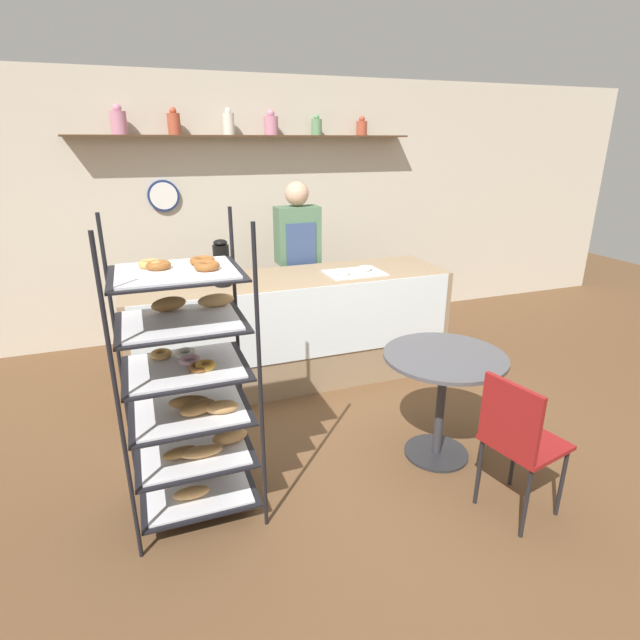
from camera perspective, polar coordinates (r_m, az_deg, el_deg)
ground_plane at (r=3.72m, az=2.20°, el=-13.88°), size 14.00×14.00×0.00m
back_wall at (r=5.61m, az=-8.00°, el=12.57°), size 10.00×0.30×2.70m
display_counter at (r=4.46m, az=-3.29°, el=-0.99°), size 2.79×0.77×0.96m
pastry_rack at (r=2.85m, az=-14.58°, el=-7.57°), size 0.70×0.59×1.72m
person_worker at (r=4.92m, az=-2.54°, el=6.67°), size 0.42×0.23×1.71m
cafe_table at (r=3.41m, az=13.86°, el=-6.66°), size 0.80×0.80×0.76m
cafe_chair at (r=3.02m, az=21.64°, el=-12.12°), size 0.45×0.45×0.87m
coffee_carafe at (r=4.07m, az=-11.18°, el=6.38°), size 0.13×0.13×0.38m
donut_tray_counter at (r=4.41m, az=3.82°, el=5.50°), size 0.51×0.35×0.05m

